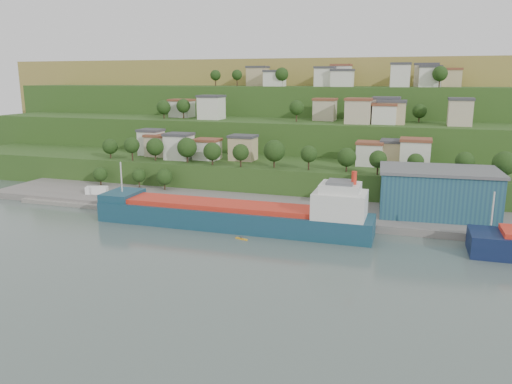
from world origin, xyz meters
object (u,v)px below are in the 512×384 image
at_px(warehouse, 438,192).
at_px(kayak_orange, 221,232).
at_px(cargo_ship_near, 240,217).
at_px(caravan, 97,191).

distance_m(warehouse, kayak_orange, 59.66).
xyz_separation_m(cargo_ship_near, warehouse, (49.11, 22.51, 5.40)).
relative_size(cargo_ship_near, caravan, 10.90).
height_order(cargo_ship_near, kayak_orange, cargo_ship_near).
bearing_deg(cargo_ship_near, warehouse, 24.02).
bearing_deg(warehouse, cargo_ship_near, -159.57).
xyz_separation_m(warehouse, kayak_orange, (-52.15, -27.80, -8.19)).
height_order(warehouse, caravan, warehouse).
bearing_deg(caravan, kayak_orange, -41.00).
bearing_deg(kayak_orange, caravan, 151.31).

